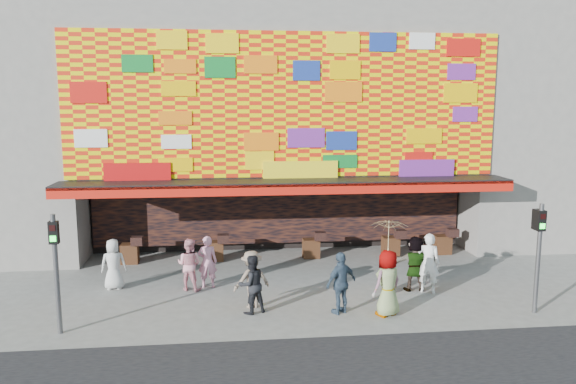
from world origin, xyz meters
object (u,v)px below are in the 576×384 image
(ped_g, at_px, (388,283))
(ped_h, at_px, (428,263))
(parasol, at_px, (389,237))
(ped_a, at_px, (114,264))
(ped_e, at_px, (341,283))
(signal_left, at_px, (56,260))
(signal_right, at_px, (539,246))
(ped_d, at_px, (252,279))
(ped_f, at_px, (415,263))
(ped_i, at_px, (189,264))
(ped_c, at_px, (251,284))
(ped_b, at_px, (207,262))

(ped_g, height_order, ped_h, ped_h)
(ped_g, height_order, parasol, parasol)
(ped_a, height_order, parasol, parasol)
(ped_e, bearing_deg, signal_left, -25.66)
(signal_right, relative_size, ped_d, 1.86)
(signal_right, bearing_deg, ped_f, 140.82)
(ped_f, xyz_separation_m, ped_g, (-1.41, -1.89, 0.05))
(ped_g, xyz_separation_m, ped_i, (-5.37, 2.71, -0.10))
(ped_f, bearing_deg, ped_c, 18.26)
(ped_g, bearing_deg, ped_f, -154.72)
(ped_d, height_order, ped_g, ped_g)
(ped_f, bearing_deg, ped_h, 149.37)
(ped_c, distance_m, ped_h, 5.44)
(ped_c, height_order, ped_d, ped_d)
(ped_i, height_order, parasol, parasol)
(ped_b, bearing_deg, ped_c, 121.97)
(signal_left, distance_m, ped_f, 10.05)
(ped_a, distance_m, ped_i, 2.32)
(ped_c, xyz_separation_m, ped_d, (0.03, 0.42, 0.00))
(signal_left, bearing_deg, ped_h, 10.78)
(ped_i, bearing_deg, signal_right, -175.97)
(ped_b, bearing_deg, ped_d, 127.76)
(ped_f, bearing_deg, ped_b, -5.36)
(signal_left, bearing_deg, ped_i, 44.77)
(ped_c, xyz_separation_m, ped_i, (-1.78, 2.13, -0.01))
(signal_left, xyz_separation_m, signal_right, (12.40, 0.00, 0.00))
(ped_c, distance_m, ped_e, 2.42)
(ped_i, distance_m, parasol, 6.17)
(signal_right, distance_m, ped_i, 9.93)
(ped_a, relative_size, ped_h, 0.86)
(ped_c, distance_m, ped_f, 5.17)
(ped_f, relative_size, ped_i, 1.06)
(ped_c, distance_m, ped_i, 2.77)
(ped_a, relative_size, ped_b, 0.96)
(signal_right, distance_m, ped_b, 9.46)
(ped_e, height_order, parasol, parasol)
(ped_b, bearing_deg, ped_h, 173.28)
(signal_right, bearing_deg, ped_c, 173.77)
(ped_a, bearing_deg, ped_i, 166.64)
(ped_c, relative_size, ped_f, 0.95)
(ped_b, height_order, ped_f, ped_f)
(signal_left, relative_size, parasol, 1.61)
(ped_a, distance_m, ped_g, 8.25)
(signal_left, distance_m, ped_i, 4.34)
(ped_i, xyz_separation_m, parasol, (5.37, -2.71, 1.36))
(ped_b, bearing_deg, ped_a, 0.21)
(ped_h, bearing_deg, ped_d, 30.19)
(ped_b, relative_size, ped_d, 1.01)
(ped_c, height_order, ped_i, ped_c)
(ped_a, bearing_deg, parasol, 153.28)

